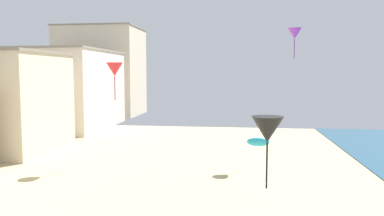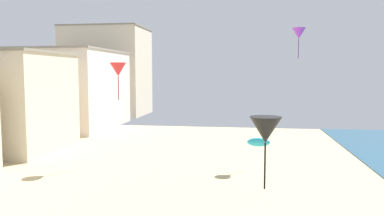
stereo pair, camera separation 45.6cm
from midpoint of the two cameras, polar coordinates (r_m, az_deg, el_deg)
The scene contains 6 objects.
boardwalk_hotel_far at distance 70.07m, azimuth -19.52°, elevation 2.73°, with size 17.66×20.02×13.44m.
boardwalk_hotel_distant at distance 88.78m, azimuth -13.58°, elevation 5.38°, with size 17.70×13.99×19.72m.
kite_cyan_parafoil at distance 24.91m, azimuth 9.37°, elevation -5.06°, with size 1.47×0.41×0.57m.
kite_purple_delta_2 at distance 44.96m, azimuth 14.88°, elevation 10.75°, with size 1.50×1.50×3.42m.
kite_red_delta at distance 40.71m, azimuth -11.88°, elevation 5.69°, with size 1.73×1.73×3.94m.
kite_black_delta at distance 18.27m, azimuth 10.56°, elevation -3.24°, with size 1.53×1.53×3.48m.
Camera 1 is at (6.92, -6.00, 9.44)m, focal length 35.50 mm.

